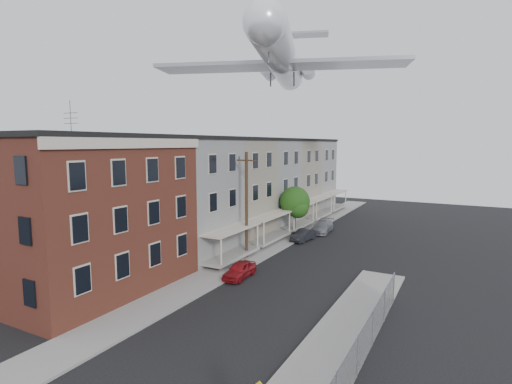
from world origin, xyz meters
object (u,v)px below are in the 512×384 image
at_px(utility_pole, 247,204).
at_px(street_tree, 296,203).
at_px(airplane, 282,59).
at_px(car_near, 240,270).
at_px(car_far, 322,227).
at_px(car_mid, 303,235).

bearing_deg(utility_pole, street_tree, 88.11).
height_order(utility_pole, airplane, airplane).
xyz_separation_m(street_tree, airplane, (-0.51, -2.62, 14.29)).
height_order(car_near, car_far, car_far).
xyz_separation_m(car_near, car_mid, (-0.00, 12.56, -0.01)).
xyz_separation_m(utility_pole, street_tree, (0.33, 9.92, -1.22)).
height_order(utility_pole, car_far, utility_pole).
bearing_deg(car_mid, utility_pole, -96.76).
bearing_deg(airplane, car_near, -79.60).
height_order(street_tree, car_mid, street_tree).
bearing_deg(utility_pole, car_mid, 75.95).
height_order(car_far, airplane, airplane).
xyz_separation_m(street_tree, car_far, (2.13, 2.57, -2.81)).
bearing_deg(car_mid, car_far, 91.44).
relative_size(car_near, car_mid, 0.98).
height_order(street_tree, car_near, street_tree).
bearing_deg(car_far, car_near, -96.03).
xyz_separation_m(utility_pole, car_mid, (2.00, 7.99, -4.10)).
xyz_separation_m(street_tree, car_mid, (1.67, -1.93, -2.87)).
relative_size(street_tree, car_near, 1.51).
distance_m(street_tree, airplane, 14.54).
relative_size(street_tree, car_far, 1.17).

